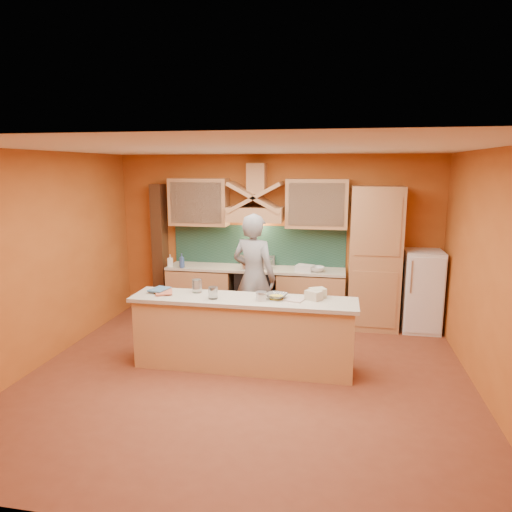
% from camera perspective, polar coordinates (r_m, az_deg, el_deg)
% --- Properties ---
extents(floor, '(5.50, 5.00, 0.01)m').
position_cam_1_polar(floor, '(5.89, -1.24, -14.99)').
color(floor, brown).
rests_on(floor, ground).
extents(ceiling, '(5.50, 5.00, 0.01)m').
position_cam_1_polar(ceiling, '(5.30, -1.37, 13.35)').
color(ceiling, white).
rests_on(ceiling, wall_back).
extents(wall_back, '(5.50, 0.02, 2.80)m').
position_cam_1_polar(wall_back, '(7.85, 2.45, 2.35)').
color(wall_back, '#BC6024').
rests_on(wall_back, floor).
extents(wall_front, '(5.50, 0.02, 2.80)m').
position_cam_1_polar(wall_front, '(3.13, -10.94, -11.47)').
color(wall_front, '#BC6024').
rests_on(wall_front, floor).
extents(wall_left, '(0.02, 5.00, 2.80)m').
position_cam_1_polar(wall_left, '(6.56, -25.53, -0.47)').
color(wall_left, '#BC6024').
rests_on(wall_left, floor).
extents(wall_right, '(0.02, 5.00, 2.80)m').
position_cam_1_polar(wall_right, '(5.57, 27.64, -2.55)').
color(wall_right, '#BC6024').
rests_on(wall_right, floor).
extents(base_cabinet_left, '(1.10, 0.60, 0.86)m').
position_cam_1_polar(base_cabinet_left, '(8.04, -6.80, -4.59)').
color(base_cabinet_left, tan).
rests_on(base_cabinet_left, floor).
extents(base_cabinet_right, '(1.10, 0.60, 0.86)m').
position_cam_1_polar(base_cabinet_right, '(7.70, 6.89, -5.29)').
color(base_cabinet_right, tan).
rests_on(base_cabinet_right, floor).
extents(counter_top, '(3.00, 0.62, 0.04)m').
position_cam_1_polar(counter_top, '(7.70, -0.11, -1.60)').
color(counter_top, beige).
rests_on(counter_top, base_cabinet_left).
extents(stove, '(0.60, 0.58, 0.90)m').
position_cam_1_polar(stove, '(7.81, -0.11, -4.83)').
color(stove, black).
rests_on(stove, floor).
extents(backsplash, '(3.00, 0.03, 0.70)m').
position_cam_1_polar(backsplash, '(7.91, 0.28, 1.32)').
color(backsplash, '#1C3E32').
rests_on(backsplash, wall_back).
extents(range_hood, '(0.92, 0.50, 0.24)m').
position_cam_1_polar(range_hood, '(7.60, -0.04, 5.26)').
color(range_hood, tan).
rests_on(range_hood, wall_back).
extents(hood_chimney, '(0.30, 0.30, 0.50)m').
position_cam_1_polar(hood_chimney, '(7.66, 0.10, 9.66)').
color(hood_chimney, tan).
rests_on(hood_chimney, wall_back).
extents(upper_cabinet_left, '(1.00, 0.35, 0.80)m').
position_cam_1_polar(upper_cabinet_left, '(7.90, -7.13, 6.71)').
color(upper_cabinet_left, tan).
rests_on(upper_cabinet_left, wall_back).
extents(upper_cabinet_right, '(1.00, 0.35, 0.80)m').
position_cam_1_polar(upper_cabinet_right, '(7.54, 7.61, 6.49)').
color(upper_cabinet_right, tan).
rests_on(upper_cabinet_right, wall_back).
extents(pantry_column, '(0.80, 0.60, 2.30)m').
position_cam_1_polar(pantry_column, '(7.54, 14.62, -0.30)').
color(pantry_column, tan).
rests_on(pantry_column, floor).
extents(fridge, '(0.58, 0.60, 1.30)m').
position_cam_1_polar(fridge, '(7.74, 19.99, -4.12)').
color(fridge, white).
rests_on(fridge, floor).
extents(trim_column_left, '(0.20, 0.30, 2.30)m').
position_cam_1_polar(trim_column_left, '(8.29, -11.89, 0.83)').
color(trim_column_left, '#472816').
rests_on(trim_column_left, floor).
extents(island_body, '(2.80, 0.55, 0.88)m').
position_cam_1_polar(island_body, '(6.01, -1.61, -9.90)').
color(island_body, '#DFAE72').
rests_on(island_body, floor).
extents(island_top, '(2.90, 0.62, 0.05)m').
position_cam_1_polar(island_top, '(5.85, -1.64, -5.51)').
color(island_top, beige).
rests_on(island_top, island_body).
extents(person, '(0.81, 0.66, 1.93)m').
position_cam_1_polar(person, '(6.82, -0.27, -2.72)').
color(person, gray).
rests_on(person, floor).
extents(pot_large, '(0.25, 0.25, 0.16)m').
position_cam_1_polar(pot_large, '(7.58, -1.13, -1.17)').
color(pot_large, silver).
rests_on(pot_large, stove).
extents(pot_small, '(0.21, 0.21, 0.15)m').
position_cam_1_polar(pot_small, '(7.64, 1.31, -1.13)').
color(pot_small, '#ADADB4').
rests_on(pot_small, stove).
extents(soap_bottle_a, '(0.12, 0.12, 0.20)m').
position_cam_1_polar(soap_bottle_a, '(7.92, -10.68, -0.54)').
color(soap_bottle_a, white).
rests_on(soap_bottle_a, counter_top).
extents(soap_bottle_b, '(0.13, 0.13, 0.24)m').
position_cam_1_polar(soap_bottle_b, '(7.76, -9.26, -0.57)').
color(soap_bottle_b, '#334E8D').
rests_on(soap_bottle_b, counter_top).
extents(bowl_back, '(0.32, 0.32, 0.08)m').
position_cam_1_polar(bowl_back, '(7.46, 7.61, -1.65)').
color(bowl_back, silver).
rests_on(bowl_back, counter_top).
extents(dish_rack, '(0.32, 0.28, 0.10)m').
position_cam_1_polar(dish_rack, '(7.48, 6.12, -1.51)').
color(dish_rack, silver).
rests_on(dish_rack, counter_top).
extents(book_lower, '(0.31, 0.35, 0.03)m').
position_cam_1_polar(book_lower, '(6.17, -12.44, -4.51)').
color(book_lower, '#C06044').
rests_on(book_lower, island_top).
extents(book_upper, '(0.26, 0.32, 0.02)m').
position_cam_1_polar(book_upper, '(6.31, -12.74, -4.00)').
color(book_upper, teal).
rests_on(book_upper, island_top).
extents(jar_large, '(0.16, 0.16, 0.18)m').
position_cam_1_polar(jar_large, '(6.13, -7.39, -3.73)').
color(jar_large, white).
rests_on(jar_large, island_top).
extents(jar_small, '(0.14, 0.14, 0.15)m').
position_cam_1_polar(jar_small, '(5.82, -5.40, -4.61)').
color(jar_small, silver).
rests_on(jar_small, island_top).
extents(kitchen_scale, '(0.14, 0.14, 0.09)m').
position_cam_1_polar(kitchen_scale, '(5.73, 0.64, -5.15)').
color(kitchen_scale, silver).
rests_on(kitchen_scale, island_top).
extents(mixing_bowl, '(0.33, 0.33, 0.07)m').
position_cam_1_polar(mixing_bowl, '(5.81, 2.58, -5.03)').
color(mixing_bowl, silver).
rests_on(mixing_bowl, island_top).
extents(cloth, '(0.27, 0.23, 0.02)m').
position_cam_1_polar(cloth, '(5.76, 4.75, -5.48)').
color(cloth, beige).
rests_on(cloth, island_top).
extents(grocery_bag_a, '(0.24, 0.22, 0.12)m').
position_cam_1_polar(grocery_bag_a, '(5.90, 7.72, -4.60)').
color(grocery_bag_a, beige).
rests_on(grocery_bag_a, island_top).
extents(grocery_bag_b, '(0.24, 0.23, 0.12)m').
position_cam_1_polar(grocery_bag_b, '(5.80, 7.23, -4.87)').
color(grocery_bag_b, beige).
rests_on(grocery_bag_b, island_top).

